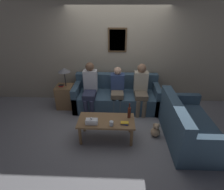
{
  "coord_description": "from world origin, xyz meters",
  "views": [
    {
      "loc": [
        0.05,
        -3.61,
        2.5
      ],
      "look_at": [
        -0.09,
        -0.14,
        0.7
      ],
      "focal_mm": 28.0,
      "sensor_mm": 36.0,
      "label": 1
    }
  ],
  "objects_px": {
    "wine_bottle": "(129,112)",
    "couch_main": "(116,97)",
    "drinking_glass": "(111,123)",
    "person_middle": "(117,88)",
    "couch_side": "(187,127)",
    "person_left": "(90,86)",
    "coffee_table": "(106,123)",
    "person_right": "(141,87)",
    "teddy_bear": "(156,131)"
  },
  "relations": [
    {
      "from": "wine_bottle",
      "to": "couch_main",
      "type": "bearing_deg",
      "value": 103.33
    },
    {
      "from": "drinking_glass",
      "to": "person_middle",
      "type": "xyz_separation_m",
      "value": [
        0.1,
        1.31,
        0.13
      ]
    },
    {
      "from": "couch_main",
      "to": "drinking_glass",
      "type": "bearing_deg",
      "value": -92.82
    },
    {
      "from": "couch_side",
      "to": "person_left",
      "type": "distance_m",
      "value": 2.41
    },
    {
      "from": "coffee_table",
      "to": "wine_bottle",
      "type": "bearing_deg",
      "value": 13.5
    },
    {
      "from": "person_right",
      "to": "teddy_bear",
      "type": "xyz_separation_m",
      "value": [
        0.24,
        -1.03,
        -0.54
      ]
    },
    {
      "from": "person_left",
      "to": "person_right",
      "type": "relative_size",
      "value": 1.01
    },
    {
      "from": "wine_bottle",
      "to": "teddy_bear",
      "type": "bearing_deg",
      "value": -0.8
    },
    {
      "from": "person_right",
      "to": "coffee_table",
      "type": "bearing_deg",
      "value": -125.08
    },
    {
      "from": "person_middle",
      "to": "teddy_bear",
      "type": "distance_m",
      "value": 1.41
    },
    {
      "from": "coffee_table",
      "to": "person_middle",
      "type": "height_order",
      "value": "person_middle"
    },
    {
      "from": "couch_side",
      "to": "teddy_bear",
      "type": "xyz_separation_m",
      "value": [
        -0.59,
        0.06,
        -0.17
      ]
    },
    {
      "from": "drinking_glass",
      "to": "person_right",
      "type": "bearing_deg",
      "value": 62.36
    },
    {
      "from": "person_left",
      "to": "teddy_bear",
      "type": "relative_size",
      "value": 3.96
    },
    {
      "from": "coffee_table",
      "to": "person_right",
      "type": "relative_size",
      "value": 0.92
    },
    {
      "from": "coffee_table",
      "to": "person_right",
      "type": "xyz_separation_m",
      "value": [
        0.8,
        1.13,
        0.28
      ]
    },
    {
      "from": "couch_main",
      "to": "wine_bottle",
      "type": "bearing_deg",
      "value": -76.67
    },
    {
      "from": "person_middle",
      "to": "person_left",
      "type": "bearing_deg",
      "value": -179.67
    },
    {
      "from": "couch_main",
      "to": "person_right",
      "type": "bearing_deg",
      "value": -13.2
    },
    {
      "from": "couch_main",
      "to": "wine_bottle",
      "type": "xyz_separation_m",
      "value": [
        0.28,
        -1.17,
        0.27
      ]
    },
    {
      "from": "teddy_bear",
      "to": "couch_side",
      "type": "bearing_deg",
      "value": -6.2
    },
    {
      "from": "wine_bottle",
      "to": "teddy_bear",
      "type": "relative_size",
      "value": 1.04
    },
    {
      "from": "person_left",
      "to": "person_middle",
      "type": "distance_m",
      "value": 0.69
    },
    {
      "from": "person_right",
      "to": "couch_side",
      "type": "bearing_deg",
      "value": -52.8
    },
    {
      "from": "person_right",
      "to": "drinking_glass",
      "type": "bearing_deg",
      "value": -117.64
    },
    {
      "from": "drinking_glass",
      "to": "person_left",
      "type": "relative_size",
      "value": 0.07
    },
    {
      "from": "person_middle",
      "to": "wine_bottle",
      "type": "bearing_deg",
      "value": -76.19
    },
    {
      "from": "couch_side",
      "to": "coffee_table",
      "type": "relative_size",
      "value": 1.41
    },
    {
      "from": "wine_bottle",
      "to": "person_right",
      "type": "distance_m",
      "value": 1.08
    },
    {
      "from": "couch_main",
      "to": "couch_side",
      "type": "distance_m",
      "value": 1.9
    },
    {
      "from": "drinking_glass",
      "to": "person_middle",
      "type": "relative_size",
      "value": 0.08
    },
    {
      "from": "person_middle",
      "to": "person_right",
      "type": "xyz_separation_m",
      "value": [
        0.59,
        -0.0,
        0.05
      ]
    },
    {
      "from": "couch_main",
      "to": "teddy_bear",
      "type": "relative_size",
      "value": 6.99
    },
    {
      "from": "couch_main",
      "to": "coffee_table",
      "type": "xyz_separation_m",
      "value": [
        -0.18,
        -1.28,
        0.08
      ]
    },
    {
      "from": "drinking_glass",
      "to": "person_right",
      "type": "xyz_separation_m",
      "value": [
        0.68,
        1.31,
        0.17
      ]
    },
    {
      "from": "wine_bottle",
      "to": "person_right",
      "type": "relative_size",
      "value": 0.27
    },
    {
      "from": "teddy_bear",
      "to": "person_left",
      "type": "bearing_deg",
      "value": 145.87
    },
    {
      "from": "couch_side",
      "to": "drinking_glass",
      "type": "height_order",
      "value": "couch_side"
    },
    {
      "from": "person_left",
      "to": "person_right",
      "type": "xyz_separation_m",
      "value": [
        1.28,
        0.0,
        -0.0
      ]
    },
    {
      "from": "drinking_glass",
      "to": "couch_side",
      "type": "bearing_deg",
      "value": 7.96
    },
    {
      "from": "couch_side",
      "to": "wine_bottle",
      "type": "height_order",
      "value": "couch_side"
    },
    {
      "from": "couch_side",
      "to": "teddy_bear",
      "type": "relative_size",
      "value": 5.07
    },
    {
      "from": "wine_bottle",
      "to": "person_right",
      "type": "xyz_separation_m",
      "value": [
        0.34,
        1.02,
        0.1
      ]
    },
    {
      "from": "wine_bottle",
      "to": "person_middle",
      "type": "height_order",
      "value": "person_middle"
    },
    {
      "from": "coffee_table",
      "to": "person_right",
      "type": "bearing_deg",
      "value": 54.92
    },
    {
      "from": "drinking_glass",
      "to": "person_left",
      "type": "xyz_separation_m",
      "value": [
        -0.6,
        1.31,
        0.18
      ]
    },
    {
      "from": "wine_bottle",
      "to": "person_left",
      "type": "distance_m",
      "value": 1.39
    },
    {
      "from": "drinking_glass",
      "to": "teddy_bear",
      "type": "height_order",
      "value": "drinking_glass"
    },
    {
      "from": "coffee_table",
      "to": "drinking_glass",
      "type": "xyz_separation_m",
      "value": [
        0.11,
        -0.17,
        0.11
      ]
    },
    {
      "from": "couch_main",
      "to": "teddy_bear",
      "type": "bearing_deg",
      "value": -54.08
    }
  ]
}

